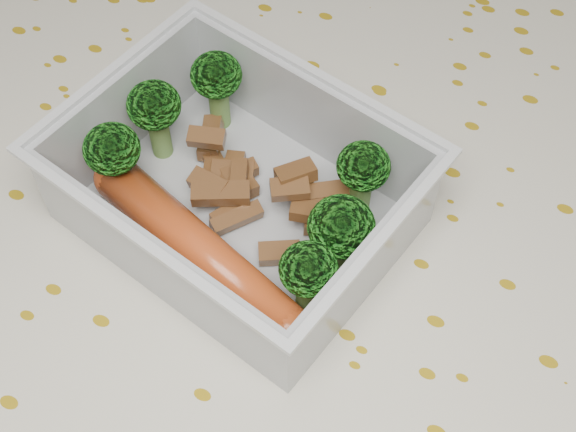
% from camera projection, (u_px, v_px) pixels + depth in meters
% --- Properties ---
extents(dining_table, '(1.40, 0.90, 0.75)m').
position_uv_depth(dining_table, '(297.00, 326.00, 0.51)').
color(dining_table, brown).
rests_on(dining_table, ground).
extents(tablecloth, '(1.46, 0.96, 0.19)m').
position_uv_depth(tablecloth, '(298.00, 288.00, 0.46)').
color(tablecloth, beige).
rests_on(tablecloth, dining_table).
extents(lunch_container, '(0.20, 0.17, 0.06)m').
position_uv_depth(lunch_container, '(238.00, 197.00, 0.43)').
color(lunch_container, silver).
rests_on(lunch_container, tablecloth).
extents(broccoli_florets, '(0.16, 0.12, 0.05)m').
position_uv_depth(broccoli_florets, '(248.00, 168.00, 0.41)').
color(broccoli_florets, '#608C3F').
rests_on(broccoli_florets, lunch_container).
extents(meat_pile, '(0.11, 0.08, 0.03)m').
position_uv_depth(meat_pile, '(254.00, 186.00, 0.44)').
color(meat_pile, brown).
rests_on(meat_pile, lunch_container).
extents(sausage, '(0.15, 0.07, 0.03)m').
position_uv_depth(sausage, '(197.00, 250.00, 0.41)').
color(sausage, '#BF471B').
rests_on(sausage, lunch_container).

